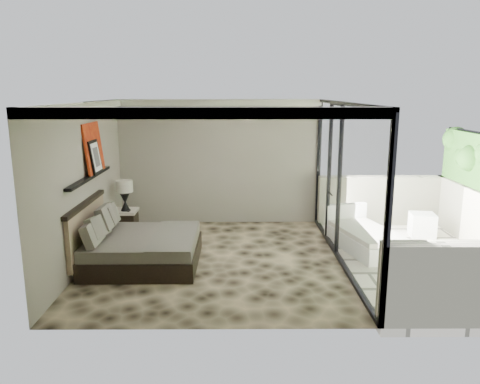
{
  "coord_description": "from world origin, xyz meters",
  "views": [
    {
      "loc": [
        0.41,
        -7.97,
        2.99
      ],
      "look_at": [
        0.46,
        0.4,
        1.17
      ],
      "focal_mm": 35.0,
      "sensor_mm": 36.0,
      "label": 1
    }
  ],
  "objects_px": {
    "bed": "(137,247)",
    "nightstand": "(125,221)",
    "lounger": "(364,237)",
    "ottoman": "(422,225)",
    "table_lamp": "(125,191)"
  },
  "relations": [
    {
      "from": "nightstand",
      "to": "ottoman",
      "type": "relative_size",
      "value": 1.1
    },
    {
      "from": "ottoman",
      "to": "lounger",
      "type": "height_order",
      "value": "lounger"
    },
    {
      "from": "nightstand",
      "to": "lounger",
      "type": "height_order",
      "value": "lounger"
    },
    {
      "from": "lounger",
      "to": "table_lamp",
      "type": "bearing_deg",
      "value": 154.14
    },
    {
      "from": "bed",
      "to": "nightstand",
      "type": "relative_size",
      "value": 3.68
    },
    {
      "from": "ottoman",
      "to": "bed",
      "type": "bearing_deg",
      "value": -164.25
    },
    {
      "from": "nightstand",
      "to": "table_lamp",
      "type": "xyz_separation_m",
      "value": [
        0.04,
        -0.06,
        0.66
      ]
    },
    {
      "from": "lounger",
      "to": "ottoman",
      "type": "bearing_deg",
      "value": 13.28
    },
    {
      "from": "table_lamp",
      "to": "ottoman",
      "type": "height_order",
      "value": "table_lamp"
    },
    {
      "from": "ottoman",
      "to": "lounger",
      "type": "bearing_deg",
      "value": -151.72
    },
    {
      "from": "table_lamp",
      "to": "ottoman",
      "type": "relative_size",
      "value": 1.33
    },
    {
      "from": "bed",
      "to": "lounger",
      "type": "height_order",
      "value": "bed"
    },
    {
      "from": "bed",
      "to": "table_lamp",
      "type": "height_order",
      "value": "table_lamp"
    },
    {
      "from": "nightstand",
      "to": "table_lamp",
      "type": "height_order",
      "value": "table_lamp"
    },
    {
      "from": "bed",
      "to": "nightstand",
      "type": "xyz_separation_m",
      "value": [
        -0.64,
        1.8,
        -0.06
      ]
    }
  ]
}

